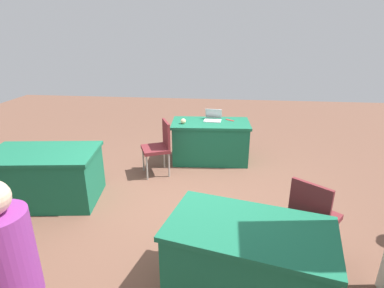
# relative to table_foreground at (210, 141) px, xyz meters

# --- Properties ---
(ground_plane) EXTENTS (14.40, 14.40, 0.00)m
(ground_plane) POSITION_rel_table_foreground_xyz_m (0.31, 1.57, -0.39)
(ground_plane) COLOR brown
(table_foreground) EXTENTS (1.49, 0.86, 0.77)m
(table_foreground) POSITION_rel_table_foreground_xyz_m (0.00, 0.00, 0.00)
(table_foreground) COLOR #196647
(table_foreground) RESTS_ON ground
(table_mid_left) EXTENTS (1.62, 1.14, 0.77)m
(table_mid_left) POSITION_rel_table_foreground_xyz_m (-0.51, 3.19, 0.00)
(table_mid_left) COLOR #196647
(table_mid_left) RESTS_ON ground
(table_mid_right) EXTENTS (1.62, 1.09, 0.77)m
(table_mid_right) POSITION_rel_table_foreground_xyz_m (2.31, 1.75, 0.00)
(table_mid_right) COLOR #196647
(table_mid_right) RESTS_ON ground
(chair_aisle) EXTENTS (0.58, 0.58, 0.94)m
(chair_aisle) POSITION_rel_table_foreground_xyz_m (0.84, 0.67, 0.15)
(chair_aisle) COLOR #9E9993
(chair_aisle) RESTS_ON ground
(chair_by_pillar) EXTENTS (0.62, 0.62, 0.98)m
(chair_by_pillar) POSITION_rel_table_foreground_xyz_m (-1.21, 2.62, 0.18)
(chair_by_pillar) COLOR #9E9993
(chair_by_pillar) RESTS_ON ground
(person_attendee_browsing) EXTENTS (0.44, 0.44, 1.60)m
(person_attendee_browsing) POSITION_rel_table_foreground_xyz_m (1.05, 4.10, 0.50)
(person_attendee_browsing) COLOR #26262D
(person_attendee_browsing) RESTS_ON ground
(laptop_silver) EXTENTS (0.34, 0.32, 0.21)m
(laptop_silver) POSITION_rel_table_foreground_xyz_m (-0.03, -0.11, 0.42)
(laptop_silver) COLOR silver
(laptop_silver) RESTS_ON table_foreground
(yarn_ball) EXTENTS (0.10, 0.10, 0.10)m
(yarn_ball) POSITION_rel_table_foreground_xyz_m (0.50, 0.16, 0.43)
(yarn_ball) COLOR beige
(yarn_ball) RESTS_ON table_foreground
(scissors_red) EXTENTS (0.17, 0.14, 0.01)m
(scissors_red) POSITION_rel_table_foreground_xyz_m (-0.36, -0.16, 0.39)
(scissors_red) COLOR red
(scissors_red) RESTS_ON table_foreground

